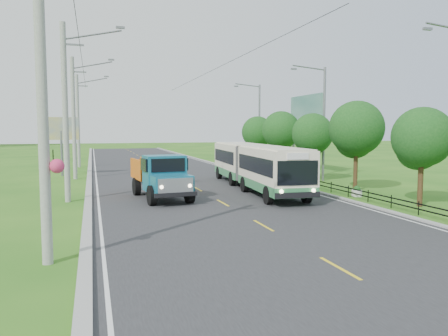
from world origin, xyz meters
name	(u,v)px	position (x,y,z in m)	size (l,w,h in m)	color
ground	(263,226)	(0.00, 0.00, 0.00)	(240.00, 240.00, 0.00)	#265F16
road	(176,177)	(0.00, 20.00, 0.01)	(14.00, 120.00, 0.02)	#28282B
curb_left	(89,179)	(-7.20, 20.00, 0.07)	(0.40, 120.00, 0.15)	#9E9E99
curb_right	(254,174)	(7.15, 20.00, 0.05)	(0.30, 120.00, 0.10)	#9E9E99
edge_line_left	(96,179)	(-6.65, 20.00, 0.02)	(0.12, 120.00, 0.00)	silver
edge_line_right	(249,175)	(6.65, 20.00, 0.02)	(0.12, 120.00, 0.00)	silver
centre_dash	(263,225)	(0.00, 0.00, 0.02)	(0.12, 2.20, 0.00)	yellow
railing_right	(291,178)	(8.00, 14.00, 0.30)	(0.04, 40.00, 0.60)	black
pole_nearest	(44,101)	(-8.24, -3.00, 4.94)	(3.51, 0.44, 10.00)	gray
pole_near	(66,112)	(-8.26, 9.00, 5.09)	(3.51, 0.32, 10.00)	gray
pole_mid	(74,117)	(-8.26, 21.00, 5.09)	(3.51, 0.32, 10.00)	gray
pole_far	(78,120)	(-8.26, 33.00, 5.09)	(3.51, 0.32, 10.00)	gray
tree_second	(421,141)	(9.86, 2.14, 3.52)	(3.18, 3.26, 5.30)	#382314
tree_third	(356,131)	(9.86, 8.14, 3.99)	(3.60, 3.62, 6.00)	#382314
tree_fourth	(312,136)	(9.86, 14.14, 3.59)	(3.24, 3.31, 5.40)	#382314
tree_fifth	(281,132)	(9.86, 20.14, 3.85)	(3.48, 3.52, 5.80)	#382314
tree_back	(257,134)	(9.86, 26.14, 3.65)	(3.30, 3.36, 5.50)	#382314
streetlight_mid	(322,119)	(10.64, 14.00, 4.90)	(3.02, 0.20, 9.07)	slate
streetlight_far	(258,122)	(10.64, 28.00, 4.90)	(3.02, 0.20, 9.07)	slate
planter_near	(357,192)	(8.60, 6.00, 0.29)	(0.64, 0.64, 0.67)	silver
planter_mid	(298,178)	(8.60, 14.00, 0.29)	(0.64, 0.64, 0.67)	silver
planter_far	(261,169)	(8.60, 22.00, 0.29)	(0.64, 0.64, 0.67)	silver
billboard_left	(61,132)	(-9.50, 24.00, 3.87)	(3.00, 0.20, 5.20)	slate
billboard_right	(306,116)	(12.30, 20.00, 5.34)	(0.24, 6.00, 7.30)	slate
bus	(255,163)	(3.82, 11.07, 1.79)	(3.56, 15.56, 2.98)	#327D47
dump_truck	(161,174)	(-3.06, 8.64, 1.49)	(3.01, 6.47, 2.63)	#156480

